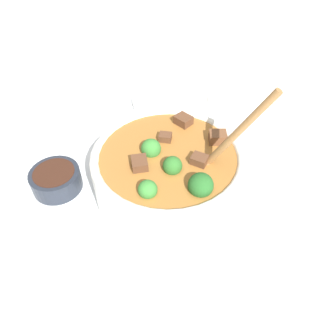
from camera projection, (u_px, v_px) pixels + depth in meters
ground_plane at (168, 194)px, 0.65m from camera, size 4.00×4.00×0.00m
stew_bowl at (168, 172)px, 0.60m from camera, size 0.27×0.29×0.26m
condiment_bowl at (56, 179)px, 0.65m from camera, size 0.10×0.10×0.04m
empty_plate at (172, 99)px, 0.87m from camera, size 0.21×0.21×0.02m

